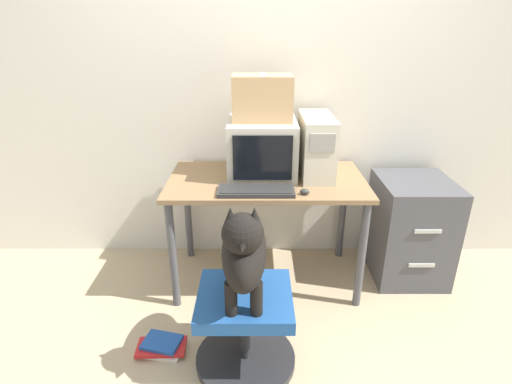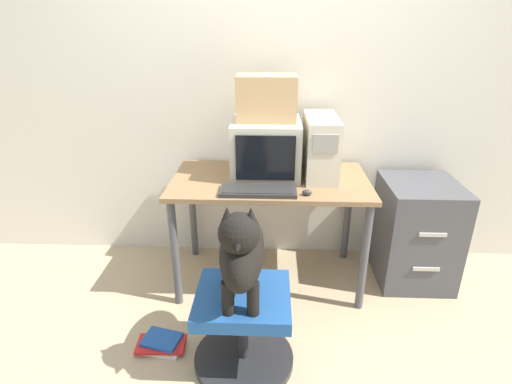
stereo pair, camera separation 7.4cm
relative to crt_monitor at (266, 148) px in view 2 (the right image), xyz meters
name	(u,v)px [view 2 (the right image)]	position (x,y,z in m)	size (l,w,h in m)	color
ground_plane	(268,309)	(0.03, -0.45, -0.94)	(12.00, 12.00, 0.00)	tan
wall_back	(272,84)	(0.03, 0.31, 0.36)	(8.00, 0.05, 2.60)	silver
desk	(270,193)	(0.03, -0.10, -0.28)	(1.26, 0.69, 0.76)	olive
crt_monitor	(266,148)	(0.00, 0.00, 0.00)	(0.44, 0.45, 0.36)	beige
pc_tower	(320,146)	(0.35, -0.02, 0.02)	(0.20, 0.48, 0.39)	beige
keyboard	(258,191)	(-0.04, -0.33, -0.16)	(0.45, 0.18, 0.03)	#2D2D2D
computer_mouse	(307,192)	(0.24, -0.36, -0.16)	(0.06, 0.04, 0.04)	#333333
office_chair	(243,326)	(-0.10, -0.87, -0.70)	(0.53, 0.53, 0.45)	#262628
dog	(242,249)	(-0.10, -0.90, -0.22)	(0.21, 0.54, 0.54)	black
filing_cabinet	(415,232)	(1.04, -0.03, -0.58)	(0.48, 0.54, 0.72)	#4C4C51
cardboard_box	(267,98)	(0.00, 0.00, 0.32)	(0.37, 0.23, 0.28)	tan
book_stack_floor	(162,344)	(-0.56, -0.80, -0.91)	(0.27, 0.20, 0.06)	silver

